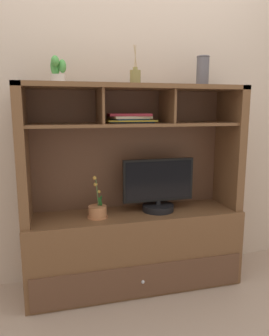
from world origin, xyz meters
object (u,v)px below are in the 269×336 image
(potted_succulent, at_px, (57,71))
(tv_monitor, at_px, (158,189))
(potted_orchid, at_px, (98,211))
(ceramic_vase, at_px, (203,71))
(media_console, at_px, (134,226))
(diffuser_bottle, at_px, (135,77))
(magazine_stack_left, at_px, (130,118))

(potted_succulent, bearing_deg, tv_monitor, 0.44)
(tv_monitor, height_order, potted_orchid, tv_monitor)
(ceramic_vase, bearing_deg, media_console, 179.96)
(tv_monitor, bearing_deg, potted_orchid, -175.42)
(ceramic_vase, bearing_deg, diffuser_bottle, -176.90)
(media_console, height_order, diffuser_bottle, diffuser_bottle)
(potted_orchid, height_order, potted_succulent, potted_succulent)
(potted_succulent, height_order, ceramic_vase, ceramic_vase)
(potted_orchid, distance_m, potted_succulent, 0.95)
(media_console, distance_m, tv_monitor, 0.33)
(media_console, distance_m, diffuser_bottle, 1.05)
(tv_monitor, relative_size, potted_orchid, 1.78)
(media_console, xyz_separation_m, magazine_stack_left, (-0.02, 0.03, 0.78))
(media_console, xyz_separation_m, diffuser_bottle, (-0.00, -0.03, 1.05))
(magazine_stack_left, height_order, potted_succulent, potted_succulent)
(ceramic_vase, bearing_deg, magazine_stack_left, 176.81)
(magazine_stack_left, bearing_deg, diffuser_bottle, -67.71)
(media_console, relative_size, ceramic_vase, 7.42)
(media_console, relative_size, potted_orchid, 5.26)
(tv_monitor, distance_m, potted_succulent, 1.05)
(potted_orchid, relative_size, potted_succulent, 1.79)
(potted_orchid, xyz_separation_m, diffuser_bottle, (0.27, 0.03, 0.90))
(magazine_stack_left, bearing_deg, potted_orchid, -161.65)
(magazine_stack_left, distance_m, diffuser_bottle, 0.28)
(tv_monitor, height_order, ceramic_vase, ceramic_vase)
(media_console, xyz_separation_m, tv_monitor, (0.18, -0.02, 0.28))
(media_console, distance_m, potted_succulent, 1.19)
(magazine_stack_left, xyz_separation_m, potted_succulent, (-0.48, -0.05, 0.30))
(tv_monitor, distance_m, ceramic_vase, 0.89)
(tv_monitor, xyz_separation_m, potted_succulent, (-0.68, -0.01, 0.80))
(magazine_stack_left, relative_size, diffuser_bottle, 1.37)
(media_console, height_order, tv_monitor, media_console)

